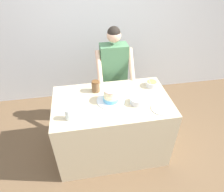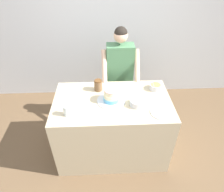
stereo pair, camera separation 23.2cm
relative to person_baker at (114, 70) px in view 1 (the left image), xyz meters
The scene contains 10 objects.
ground_plane 1.45m from the person_baker, 97.52° to the right, with size 14.00×14.00×0.00m, color brown.
wall_back 0.91m from the person_baker, 99.80° to the left, with size 10.00×0.05×2.60m.
counter 0.84m from the person_baker, 102.19° to the right, with size 1.43×0.84×0.91m.
person_baker is the anchor object (origin of this frame).
cake 0.68m from the person_baker, 103.13° to the right, with size 0.35×0.35×0.17m.
frosting_bowl_yellow 0.62m from the person_baker, 46.18° to the right, with size 0.15×0.15×0.14m.
frosting_bowl_pink 0.78m from the person_baker, 79.59° to the right, with size 0.16×0.16×0.17m.
drinking_glass 1.11m from the person_baker, 126.09° to the right, with size 0.07×0.07×0.13m.
ceramic_plate 0.99m from the person_baker, 66.64° to the right, with size 0.23×0.23×0.01m.
stoneware_jar 0.54m from the person_baker, 125.75° to the right, with size 0.10×0.10×0.15m.
Camera 1 is at (-0.32, -1.45, 2.42)m, focal length 32.00 mm.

